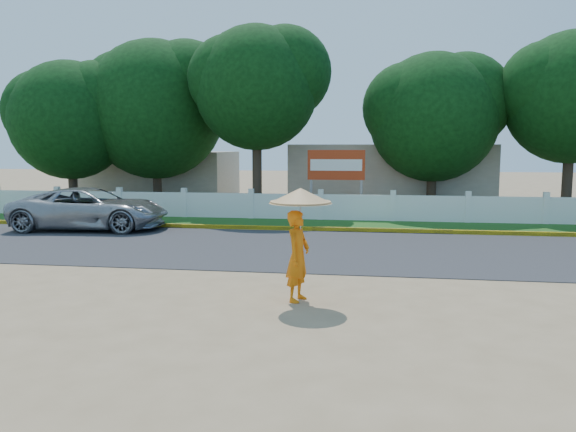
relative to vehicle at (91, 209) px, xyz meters
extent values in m
plane|color=#9E8460|center=(8.27, -7.19, -0.79)|extent=(120.00, 120.00, 0.00)
cube|color=#38383A|center=(8.27, -2.69, -0.78)|extent=(60.00, 7.00, 0.02)
cube|color=#2D601E|center=(8.27, 2.56, -0.77)|extent=(60.00, 3.50, 0.03)
cube|color=yellow|center=(8.27, 0.86, -0.71)|extent=(40.00, 0.18, 0.16)
cube|color=silver|center=(8.27, 4.01, -0.24)|extent=(40.00, 0.10, 1.10)
cube|color=#B7AD99|center=(11.27, 10.81, 0.81)|extent=(10.00, 6.00, 3.20)
cube|color=#B7AD99|center=(-1.73, 11.81, 0.61)|extent=(8.00, 5.00, 2.80)
imported|color=#979A9E|center=(0.00, 0.00, 0.00)|extent=(5.88, 3.10, 1.58)
imported|color=#D5660B|center=(8.98, -8.55, 0.13)|extent=(0.61, 0.77, 1.83)
cylinder|color=#929297|center=(9.03, -8.55, 0.83)|extent=(0.03, 0.03, 1.19)
cone|color=tan|center=(9.03, -8.55, 1.34)|extent=(1.25, 1.25, 0.30)
cylinder|color=gray|center=(7.73, 5.11, 0.21)|extent=(0.12, 0.12, 2.00)
cylinder|color=gray|center=(9.93, 5.11, 0.21)|extent=(0.12, 0.12, 2.00)
cube|color=#A93012|center=(8.83, 5.11, 1.51)|extent=(2.50, 0.12, 1.30)
cube|color=silver|center=(8.83, 5.05, 1.51)|extent=(2.25, 0.02, 0.49)
cylinder|color=#473828|center=(-4.40, 6.58, 0.61)|extent=(0.44, 0.44, 2.79)
sphere|color=#0E3F12|center=(-4.40, 6.58, 3.60)|extent=(5.81, 5.81, 5.81)
cylinder|color=#473828|center=(13.12, 7.25, 0.61)|extent=(0.44, 0.44, 2.80)
sphere|color=#0E3F12|center=(13.12, 7.25, 3.63)|extent=(5.89, 5.89, 5.89)
cylinder|color=#473828|center=(18.88, 6.72, 1.03)|extent=(0.44, 0.44, 3.63)
sphere|color=#0E3F12|center=(18.88, 6.72, 4.41)|extent=(5.71, 5.71, 5.71)
cylinder|color=#473828|center=(5.06, 6.25, 1.31)|extent=(0.44, 0.44, 4.20)
sphere|color=#0E3F12|center=(5.06, 6.25, 4.98)|extent=(5.70, 5.70, 5.70)
cylinder|color=#473828|center=(-0.56, 8.04, 0.72)|extent=(0.44, 0.44, 3.03)
sphere|color=#0E3F12|center=(-0.56, 8.04, 4.16)|extent=(6.99, 6.99, 6.99)
camera|label=1|loc=(10.44, -19.49, 2.30)|focal=35.00mm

